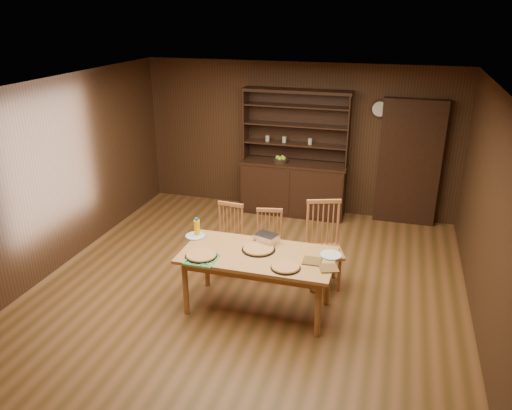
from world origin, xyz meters
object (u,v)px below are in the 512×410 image
(china_hutch, at_px, (294,181))
(dining_table, at_px, (258,260))
(juice_bottle, at_px, (197,227))
(chair_left, at_px, (229,235))
(chair_center, at_px, (269,240))
(chair_right, at_px, (323,241))

(china_hutch, relative_size, dining_table, 1.21)
(dining_table, bearing_deg, juice_bottle, 162.73)
(china_hutch, bearing_deg, chair_left, -100.74)
(china_hutch, distance_m, dining_table, 3.12)
(china_hutch, height_order, chair_center, china_hutch)
(chair_left, bearing_deg, juice_bottle, -104.94)
(chair_left, bearing_deg, china_hutch, 83.65)
(chair_left, bearing_deg, chair_right, 4.18)
(chair_center, relative_size, chair_right, 0.80)
(china_hutch, xyz_separation_m, juice_bottle, (-0.63, -2.84, 0.26))
(chair_left, bearing_deg, dining_table, -47.91)
(chair_left, relative_size, juice_bottle, 4.05)
(chair_left, height_order, chair_right, chair_right)
(chair_left, distance_m, chair_center, 0.57)
(juice_bottle, bearing_deg, chair_center, 39.79)
(dining_table, relative_size, juice_bottle, 7.60)
(chair_center, distance_m, juice_bottle, 1.07)
(china_hutch, height_order, chair_right, china_hutch)
(chair_center, bearing_deg, china_hutch, 81.46)
(chair_right, distance_m, juice_bottle, 1.65)
(china_hutch, height_order, juice_bottle, china_hutch)
(juice_bottle, bearing_deg, dining_table, -17.27)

